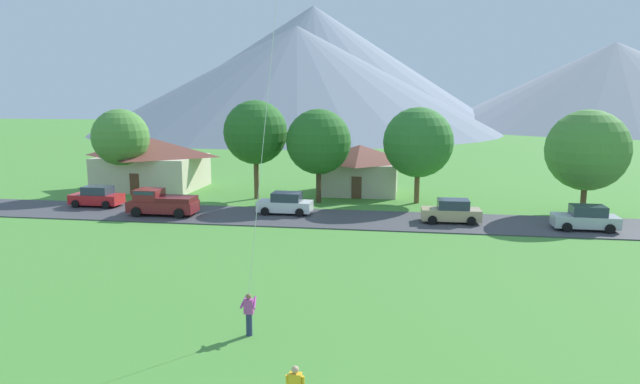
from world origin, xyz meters
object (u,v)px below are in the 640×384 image
(parked_car_silver_mid_west, at_px, (586,218))
(tree_far_right, at_px, (587,150))
(parked_car_tan_east_end, at_px, (451,212))
(tree_left_of_center, at_px, (121,137))
(parked_car_white_west_end, at_px, (285,204))
(tree_center, at_px, (418,142))
(parked_car_red_mid_east, at_px, (97,197))
(tree_right_of_center, at_px, (255,132))
(house_left_center, at_px, (152,162))
(tree_near_right, at_px, (319,142))
(house_leftmost, at_px, (360,168))
(pickup_truck_maroon_west_side, at_px, (161,202))

(parked_car_silver_mid_west, bearing_deg, tree_far_right, 75.69)
(parked_car_tan_east_end, bearing_deg, tree_far_right, 25.03)
(tree_left_of_center, height_order, parked_car_white_west_end, tree_left_of_center)
(tree_center, height_order, parked_car_red_mid_east, tree_center)
(tree_left_of_center, distance_m, tree_right_of_center, 13.08)
(house_left_center, xyz_separation_m, tree_near_right, (17.62, -4.93, 2.66))
(house_leftmost, bearing_deg, parked_car_red_mid_east, -153.62)
(parked_car_white_west_end, xyz_separation_m, parked_car_red_mid_east, (-16.14, 0.53, 0.00))
(tree_center, height_order, tree_far_right, tree_center)
(tree_center, bearing_deg, parked_car_tan_east_end, -72.55)
(tree_near_right, xyz_separation_m, parked_car_red_mid_east, (-17.89, -4.87, -4.40))
(house_leftmost, bearing_deg, tree_far_right, -21.55)
(parked_car_silver_mid_west, bearing_deg, tree_left_of_center, 167.20)
(house_left_center, height_order, parked_car_tan_east_end, house_left_center)
(house_left_center, relative_size, tree_right_of_center, 1.16)
(parked_car_silver_mid_west, xyz_separation_m, pickup_truck_maroon_west_side, (-30.79, 0.04, 0.19))
(tree_far_right, xyz_separation_m, pickup_truck_maroon_west_side, (-32.26, -5.72, -3.95))
(tree_center, distance_m, tree_right_of_center, 14.23)
(parked_car_white_west_end, xyz_separation_m, pickup_truck_maroon_west_side, (-9.34, -1.93, 0.19))
(house_left_center, bearing_deg, parked_car_silver_mid_west, -18.26)
(tree_far_right, xyz_separation_m, parked_car_tan_east_end, (-10.39, -4.85, -4.15))
(parked_car_silver_mid_west, xyz_separation_m, parked_car_tan_east_end, (-8.92, 0.91, 0.00))
(tree_center, height_order, parked_car_tan_east_end, tree_center)
(tree_near_right, bearing_deg, house_leftmost, 60.94)
(tree_near_right, bearing_deg, parked_car_silver_mid_west, -20.54)
(tree_near_right, distance_m, parked_car_white_west_end, 7.19)
(house_left_center, height_order, parked_car_red_mid_east, house_left_center)
(tree_left_of_center, bearing_deg, tree_far_right, -4.28)
(parked_car_silver_mid_west, bearing_deg, parked_car_white_west_end, 174.74)
(parked_car_white_west_end, relative_size, pickup_truck_maroon_west_side, 0.81)
(tree_left_of_center, distance_m, tree_far_right, 40.15)
(parked_car_silver_mid_west, relative_size, parked_car_tan_east_end, 0.99)
(house_leftmost, relative_size, house_left_center, 0.74)
(tree_right_of_center, bearing_deg, tree_center, 0.56)
(house_left_center, height_order, parked_car_white_west_end, house_left_center)
(parked_car_red_mid_east, xyz_separation_m, pickup_truck_maroon_west_side, (6.80, -2.47, 0.19))
(parked_car_white_west_end, bearing_deg, tree_far_right, 9.39)
(tree_left_of_center, distance_m, tree_center, 27.27)
(tree_center, xyz_separation_m, pickup_truck_maroon_west_side, (-19.49, -8.44, -4.17))
(house_left_center, distance_m, tree_left_of_center, 4.65)
(house_left_center, height_order, tree_right_of_center, tree_right_of_center)
(parked_car_silver_mid_west, bearing_deg, parked_car_tan_east_end, 174.16)
(tree_center, xyz_separation_m, parked_car_tan_east_end, (2.38, -7.57, -4.36))
(tree_center, distance_m, pickup_truck_maroon_west_side, 21.64)
(tree_near_right, relative_size, pickup_truck_maroon_west_side, 1.55)
(tree_far_right, height_order, parked_car_white_west_end, tree_far_right)
(parked_car_tan_east_end, bearing_deg, parked_car_silver_mid_west, -5.84)
(pickup_truck_maroon_west_side, bearing_deg, tree_far_right, 10.06)
(parked_car_white_west_end, relative_size, parked_car_silver_mid_west, 1.00)
(tree_center, distance_m, parked_car_tan_east_end, 9.05)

